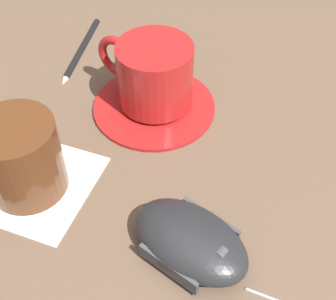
{
  "coord_description": "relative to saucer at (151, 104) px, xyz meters",
  "views": [
    {
      "loc": [
        -0.15,
        0.3,
        0.37
      ],
      "look_at": [
        -0.05,
        0.0,
        0.03
      ],
      "focal_mm": 50.0,
      "sensor_mm": 36.0,
      "label": 1
    }
  ],
  "objects": [
    {
      "name": "ground_plane",
      "position": [
        -0.0,
        0.08,
        -0.0
      ],
      "size": [
        3.0,
        3.0,
        0.0
      ],
      "primitive_type": "plane",
      "color": "brown"
    },
    {
      "name": "saucer",
      "position": [
        0.0,
        0.0,
        0.0
      ],
      "size": [
        0.14,
        0.14,
        0.01
      ],
      "primitive_type": "cylinder",
      "color": "maroon",
      "rests_on": "ground"
    },
    {
      "name": "coffee_cup",
      "position": [
        0.0,
        -0.01,
        0.04
      ],
      "size": [
        0.12,
        0.09,
        0.07
      ],
      "color": "maroon",
      "rests_on": "saucer"
    },
    {
      "name": "computer_mouse",
      "position": [
        -0.1,
        0.17,
        0.01
      ],
      "size": [
        0.13,
        0.1,
        0.04
      ],
      "color": "black",
      "rests_on": "ground"
    },
    {
      "name": "napkin_under_glass",
      "position": [
        0.07,
        0.15,
        -0.0
      ],
      "size": [
        0.12,
        0.12,
        0.0
      ],
      "primitive_type": "cube",
      "rotation": [
        0.0,
        0.0,
        -0.03
      ],
      "color": "silver",
      "rests_on": "ground"
    },
    {
      "name": "drinking_glass",
      "position": [
        0.07,
        0.15,
        0.04
      ],
      "size": [
        0.08,
        0.08,
        0.08
      ],
      "primitive_type": "cylinder",
      "color": "#4C2814",
      "rests_on": "napkin_under_glass"
    },
    {
      "name": "pen",
      "position": [
        0.13,
        -0.08,
        0.0
      ],
      "size": [
        0.03,
        0.14,
        0.01
      ],
      "color": "black",
      "rests_on": "ground"
    }
  ]
}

